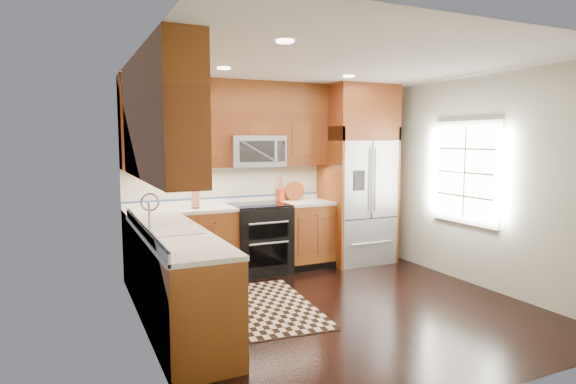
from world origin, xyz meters
name	(u,v)px	position (x,y,z in m)	size (l,w,h in m)	color
ground	(338,307)	(0.00, 0.00, 0.00)	(4.00, 4.00, 0.00)	black
wall_back	(267,176)	(0.00, 2.00, 1.30)	(4.00, 0.02, 2.60)	beige
wall_left	(144,198)	(-2.00, 0.00, 1.30)	(0.02, 4.00, 2.60)	beige
wall_right	(479,182)	(2.00, 0.00, 1.30)	(0.02, 4.00, 2.60)	beige
window	(465,173)	(1.98, 0.20, 1.40)	(0.04, 1.10, 1.30)	white
base_cabinets	(204,260)	(-1.23, 0.90, 0.45)	(2.85, 3.00, 0.90)	brown
countertop	(213,217)	(-1.09, 1.01, 0.92)	(2.86, 3.01, 0.04)	beige
upper_cabinets	(204,121)	(-1.15, 1.09, 2.02)	(2.85, 3.00, 1.15)	brown
range	(260,238)	(-0.25, 1.67, 0.47)	(0.76, 0.67, 0.95)	black
microwave	(255,151)	(-0.25, 1.80, 1.66)	(0.76, 0.40, 0.42)	#B2B2B7
refrigerator	(358,174)	(1.30, 1.63, 1.30)	(0.98, 0.75, 2.60)	#B2B2B7
sink_faucet	(170,226)	(-1.73, 0.23, 0.99)	(0.54, 0.44, 0.37)	#B2B2B7
rug	(264,307)	(-0.73, 0.35, 0.01)	(1.02, 1.71, 0.01)	black
knife_block	(196,199)	(-1.11, 1.71, 1.05)	(0.14, 0.16, 0.27)	#A86C51
utensil_crock	(281,192)	(0.19, 1.94, 1.06)	(0.15, 0.15, 0.35)	#AC3315
cutting_board	(295,200)	(0.38, 1.87, 0.95)	(0.28, 0.28, 0.02)	brown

